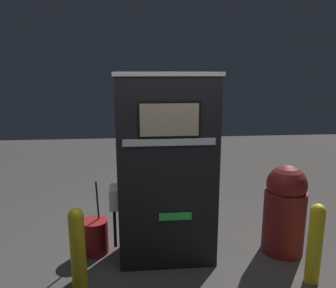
# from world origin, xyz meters

# --- Properties ---
(ground_plane) EXTENTS (14.00, 14.00, 0.00)m
(ground_plane) POSITION_xyz_m (0.00, 0.00, 0.00)
(ground_plane) COLOR #423F3D
(gas_pump) EXTENTS (1.12, 0.57, 2.03)m
(gas_pump) POSITION_xyz_m (-0.00, 0.26, 1.02)
(gas_pump) COLOR black
(gas_pump) RESTS_ON ground_plane
(safety_bollard) EXTENTS (0.14, 0.14, 0.84)m
(safety_bollard) POSITION_xyz_m (-0.87, -0.26, 0.44)
(safety_bollard) COLOR yellow
(safety_bollard) RESTS_ON ground_plane
(trash_bin) EXTENTS (0.46, 0.46, 1.03)m
(trash_bin) POSITION_xyz_m (1.33, 0.25, 0.52)
(trash_bin) COLOR maroon
(trash_bin) RESTS_ON ground_plane
(safety_bollard_far) EXTENTS (0.14, 0.14, 0.82)m
(safety_bollard_far) POSITION_xyz_m (1.38, -0.33, 0.43)
(safety_bollard_far) COLOR yellow
(safety_bollard_far) RESTS_ON ground_plane
(squeegee_bucket) EXTENTS (0.29, 0.29, 0.87)m
(squeegee_bucket) POSITION_xyz_m (-0.81, 0.42, 0.20)
(squeegee_bucket) COLOR maroon
(squeegee_bucket) RESTS_ON ground_plane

